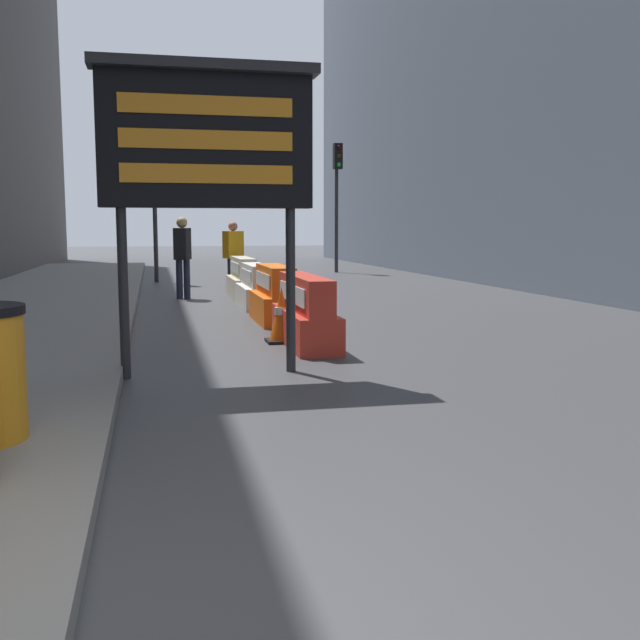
% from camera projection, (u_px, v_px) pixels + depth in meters
% --- Properties ---
extents(message_board, '(2.25, 0.36, 3.14)m').
position_uv_depth(message_board, '(206.00, 141.00, 7.47)').
color(message_board, '#28282B').
rests_on(message_board, ground_plane).
extents(jersey_barrier_red_striped, '(0.55, 2.11, 0.90)m').
position_uv_depth(jersey_barrier_red_striped, '(305.00, 314.00, 9.72)').
color(jersey_barrier_red_striped, red).
rests_on(jersey_barrier_red_striped, ground_plane).
extents(jersey_barrier_orange_far, '(0.63, 1.78, 0.91)m').
position_uv_depth(jersey_barrier_orange_far, '(275.00, 297.00, 12.08)').
color(jersey_barrier_orange_far, orange).
rests_on(jersey_barrier_orange_far, ground_plane).
extents(jersey_barrier_white, '(0.61, 1.78, 0.82)m').
position_uv_depth(jersey_barrier_white, '(256.00, 288.00, 14.30)').
color(jersey_barrier_white, silver).
rests_on(jersey_barrier_white, ground_plane).
extents(jersey_barrier_cream, '(0.57, 2.03, 0.87)m').
position_uv_depth(jersey_barrier_cream, '(243.00, 280.00, 16.36)').
color(jersey_barrier_cream, beige).
rests_on(jersey_barrier_cream, ground_plane).
extents(traffic_cone_near, '(0.41, 0.41, 0.74)m').
position_uv_depth(traffic_cone_near, '(282.00, 316.00, 9.92)').
color(traffic_cone_near, black).
rests_on(traffic_cone_near, ground_plane).
extents(traffic_light_near_curb, '(0.28, 0.45, 3.82)m').
position_uv_depth(traffic_light_near_curb, '(154.00, 181.00, 20.51)').
color(traffic_light_near_curb, '#2D2D30').
rests_on(traffic_light_near_curb, ground_plane).
extents(traffic_light_far_side, '(0.28, 0.45, 4.30)m').
position_uv_depth(traffic_light_far_side, '(337.00, 180.00, 25.06)').
color(traffic_light_far_side, '#2D2D30').
rests_on(traffic_light_far_side, ground_plane).
extents(pedestrian_worker, '(0.51, 0.44, 1.66)m').
position_uv_depth(pedestrian_worker, '(233.00, 251.00, 17.58)').
color(pedestrian_worker, '#23283D').
rests_on(pedestrian_worker, ground_plane).
extents(pedestrian_passerby, '(0.40, 0.52, 1.74)m').
position_uv_depth(pedestrian_passerby, '(183.00, 251.00, 15.93)').
color(pedestrian_passerby, '#23283D').
rests_on(pedestrian_passerby, ground_plane).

